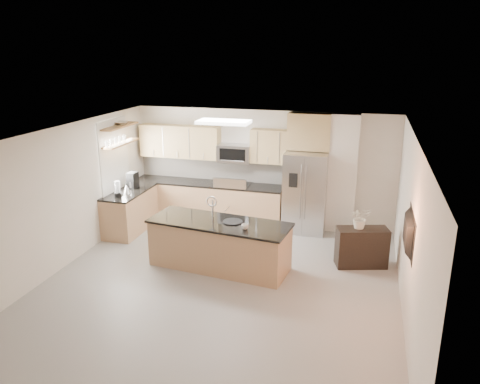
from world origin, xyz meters
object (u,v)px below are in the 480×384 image
(cup, at_px, (245,227))
(bowl, at_px, (121,123))
(blender, at_px, (118,190))
(kettle, at_px, (127,189))
(refrigerator, at_px, (305,192))
(microwave, at_px, (235,153))
(platter, at_px, (233,222))
(range, at_px, (233,203))
(flower_vase, at_px, (361,213))
(television, at_px, (405,232))
(credenza, at_px, (362,247))
(island, at_px, (220,244))
(coffee_maker, at_px, (133,181))

(cup, bearing_deg, bowl, 152.96)
(blender, bearing_deg, bowl, 105.27)
(cup, xyz_separation_m, kettle, (-2.97, 1.27, 0.08))
(refrigerator, relative_size, bowl, 5.24)
(microwave, distance_m, platter, 2.57)
(refrigerator, bearing_deg, range, 178.40)
(microwave, relative_size, kettle, 3.28)
(platter, xyz_separation_m, bowl, (-2.89, 1.36, 1.47))
(blender, distance_m, bowl, 1.47)
(flower_vase, xyz_separation_m, television, (0.64, -1.58, 0.30))
(bowl, relative_size, television, 0.32)
(credenza, bearing_deg, blender, 163.34)
(island, xyz_separation_m, bowl, (-2.65, 1.41, 1.93))
(credenza, distance_m, bowl, 5.60)
(blender, relative_size, coffee_maker, 0.98)
(range, height_order, cup, range)
(coffee_maker, bearing_deg, television, -22.18)
(coffee_maker, bearing_deg, flower_vase, -8.10)
(range, relative_size, blender, 3.26)
(range, relative_size, refrigerator, 0.64)
(cup, bearing_deg, island, 157.57)
(refrigerator, relative_size, credenza, 1.92)
(credenza, height_order, flower_vase, flower_vase)
(cup, relative_size, kettle, 0.52)
(bowl, distance_m, flower_vase, 5.33)
(platter, bearing_deg, television, -16.84)
(credenza, relative_size, kettle, 4.01)
(cup, distance_m, flower_vase, 2.16)
(refrigerator, bearing_deg, bowl, -167.81)
(range, distance_m, credenza, 3.32)
(microwave, distance_m, cup, 2.89)
(coffee_maker, bearing_deg, refrigerator, 11.87)
(credenza, xyz_separation_m, television, (0.58, -1.57, 0.98))
(microwave, bearing_deg, island, -80.62)
(cup, bearing_deg, credenza, 26.01)
(television, bearing_deg, kettle, 71.31)
(refrigerator, height_order, bowl, bowl)
(microwave, relative_size, island, 0.28)
(kettle, xyz_separation_m, bowl, (-0.23, 0.36, 1.36))
(cup, xyz_separation_m, platter, (-0.30, 0.27, -0.04))
(range, height_order, island, island)
(refrigerator, relative_size, cup, 14.78)
(island, distance_m, flower_vase, 2.65)
(flower_vase, bearing_deg, platter, -162.30)
(refrigerator, height_order, platter, refrigerator)
(platter, bearing_deg, credenza, 17.03)
(credenza, distance_m, kettle, 5.01)
(kettle, height_order, television, television)
(blender, height_order, coffee_maker, coffee_maker)
(microwave, distance_m, bowl, 2.58)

